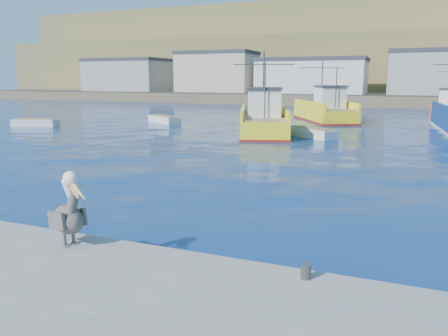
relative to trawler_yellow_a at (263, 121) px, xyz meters
name	(u,v)px	position (x,y,z in m)	size (l,w,h in m)	color
ground	(225,228)	(5.33, -21.66, -1.00)	(260.00, 260.00, 0.00)	navy
dock_bollards	(193,253)	(5.93, -25.06, -0.35)	(36.20, 0.20, 0.30)	#4C4C4C
far_shore	(383,59)	(5.33, 87.54, 7.98)	(200.00, 81.00, 24.00)	brown
trawler_yellow_a	(263,121)	(0.00, 0.00, 0.00)	(6.56, 11.01, 6.41)	yellow
trawler_yellow_b	(325,111)	(2.86, 12.19, -0.01)	(7.96, 10.62, 6.37)	yellow
skiff_left	(35,123)	(-20.57, -2.62, -0.72)	(4.15, 2.42, 0.85)	silver
skiff_mid	(311,134)	(3.95, -0.89, -0.72)	(4.06, 3.45, 0.87)	silver
skiff_extra	(164,120)	(-11.32, 4.43, -0.72)	(4.08, 3.15, 0.85)	silver
pelican	(69,214)	(2.97, -25.36, 0.26)	(1.40, 0.89, 1.77)	#595451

